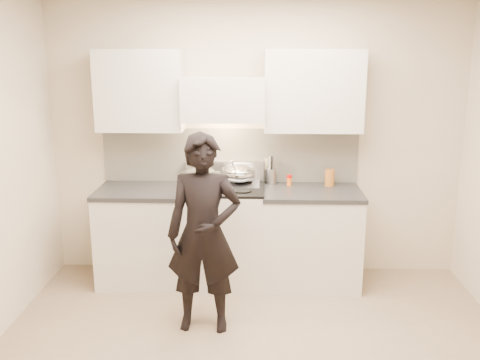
% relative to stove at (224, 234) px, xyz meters
% --- Properties ---
extents(room_shell, '(4.04, 3.54, 2.70)m').
position_rel_stove_xyz_m(room_shell, '(0.24, -1.05, 1.12)').
color(room_shell, beige).
rests_on(room_shell, ground).
extents(stove, '(0.76, 0.65, 0.96)m').
position_rel_stove_xyz_m(stove, '(0.00, 0.00, 0.00)').
color(stove, beige).
rests_on(stove, ground).
extents(counter_right, '(0.92, 0.67, 0.92)m').
position_rel_stove_xyz_m(counter_right, '(0.83, 0.00, -0.01)').
color(counter_right, beige).
rests_on(counter_right, ground).
extents(counter_left, '(0.82, 0.67, 0.92)m').
position_rel_stove_xyz_m(counter_left, '(-0.78, 0.00, -0.01)').
color(counter_left, beige).
rests_on(counter_left, ground).
extents(wok, '(0.33, 0.41, 0.27)m').
position_rel_stove_xyz_m(wok, '(0.15, 0.11, 0.57)').
color(wok, silver).
rests_on(wok, stove).
extents(stock_pot, '(0.37, 0.31, 0.17)m').
position_rel_stove_xyz_m(stock_pot, '(-0.20, -0.14, 0.57)').
color(stock_pot, silver).
rests_on(stock_pot, stove).
extents(utensil_crock, '(0.10, 0.10, 0.28)m').
position_rel_stove_xyz_m(utensil_crock, '(0.45, 0.23, 0.53)').
color(utensil_crock, '#B1B1B1').
rests_on(utensil_crock, counter_right).
extents(spice_jar, '(0.05, 0.05, 0.10)m').
position_rel_stove_xyz_m(spice_jar, '(0.63, 0.16, 0.50)').
color(spice_jar, orange).
rests_on(spice_jar, counter_right).
extents(oil_glass, '(0.09, 0.09, 0.16)m').
position_rel_stove_xyz_m(oil_glass, '(1.01, 0.18, 0.52)').
color(oil_glass, '#AD6021').
rests_on(oil_glass, counter_right).
extents(person, '(0.59, 0.39, 1.59)m').
position_rel_stove_xyz_m(person, '(-0.10, -0.89, 0.32)').
color(person, black).
rests_on(person, ground).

